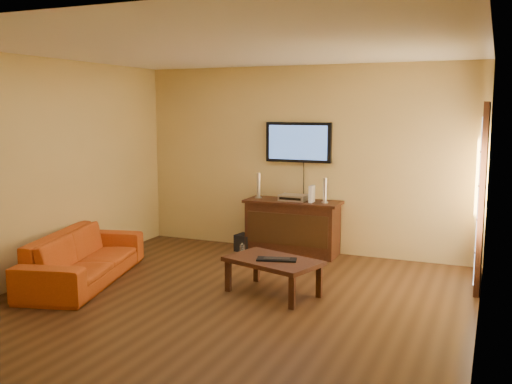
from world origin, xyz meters
The scene contains 14 objects.
ground_plane centered at (0.00, 0.00, 0.00)m, with size 5.00×5.00×0.00m, color #341F0E.
room_walls centered at (0.00, 0.62, 1.69)m, with size 5.00×5.00×5.00m.
french_door centered at (2.46, 1.70, 1.05)m, with size 0.07×1.02×2.22m.
media_console centered at (-0.07, 2.23, 0.39)m, with size 1.38×0.53×0.78m.
television centered at (-0.07, 2.45, 1.60)m, with size 0.98×0.08×0.58m.
coffee_table centered at (0.33, 0.43, 0.36)m, with size 1.17×0.90×0.41m.
sofa centered at (-1.97, 0.00, 0.40)m, with size 2.04×0.60×0.80m, color #BA4814.
speaker_left centered at (-0.61, 2.26, 0.95)m, with size 0.10×0.10×0.37m.
speaker_right centered at (0.41, 2.22, 0.94)m, with size 0.10×0.10×0.35m.
av_receiver centered at (-0.06, 2.24, 0.83)m, with size 0.38×0.27×0.09m, color silver.
game_console centered at (0.23, 2.20, 0.90)m, with size 0.05×0.17×0.24m, color white.
subwoofer centered at (-0.77, 2.13, 0.12)m, with size 0.25×0.25×0.25m, color black.
bottle centered at (-0.67, 1.80, 0.09)m, with size 0.07×0.07×0.20m.
keyboard centered at (0.39, 0.39, 0.42)m, with size 0.47×0.27×0.03m.
Camera 1 is at (2.59, -5.39, 2.08)m, focal length 40.00 mm.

